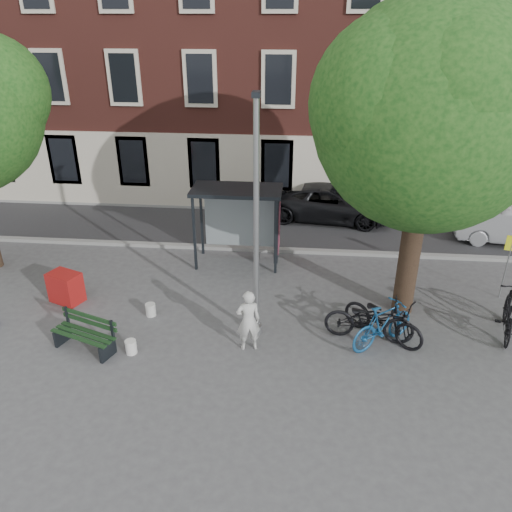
{
  "coord_description": "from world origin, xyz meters",
  "views": [
    {
      "loc": [
        1.02,
        -10.87,
        7.61
      ],
      "look_at": [
        -0.17,
        1.72,
        1.4
      ],
      "focal_mm": 35.0,
      "sensor_mm": 36.0,
      "label": 1
    }
  ],
  "objects_px": {
    "car_dark": "(331,203)",
    "notice_sign": "(510,253)",
    "lamppost": "(256,236)",
    "painter": "(248,321)",
    "bench": "(85,335)",
    "bike_a": "(369,320)",
    "bus_shelter": "(249,209)",
    "bike_d": "(509,313)",
    "car_silver": "(512,225)",
    "bike_c": "(383,318)",
    "bike_b": "(383,325)",
    "red_stand": "(66,287)"
  },
  "relations": [
    {
      "from": "lamppost",
      "to": "painter",
      "type": "height_order",
      "value": "lamppost"
    },
    {
      "from": "bus_shelter",
      "to": "bike_a",
      "type": "distance_m",
      "value": 5.56
    },
    {
      "from": "lamppost",
      "to": "car_silver",
      "type": "relative_size",
      "value": 1.52
    },
    {
      "from": "bike_a",
      "to": "red_stand",
      "type": "distance_m",
      "value": 8.6
    },
    {
      "from": "bike_d",
      "to": "car_silver",
      "type": "height_order",
      "value": "car_silver"
    },
    {
      "from": "bike_d",
      "to": "notice_sign",
      "type": "distance_m",
      "value": 2.13
    },
    {
      "from": "bench",
      "to": "car_dark",
      "type": "xyz_separation_m",
      "value": [
        6.4,
        9.4,
        0.29
      ]
    },
    {
      "from": "painter",
      "to": "bike_d",
      "type": "relative_size",
      "value": 0.79
    },
    {
      "from": "car_silver",
      "to": "red_stand",
      "type": "xyz_separation_m",
      "value": [
        -14.34,
        -5.51,
        -0.21
      ]
    },
    {
      "from": "lamppost",
      "to": "bus_shelter",
      "type": "bearing_deg",
      "value": 98.43
    },
    {
      "from": "bench",
      "to": "bike_a",
      "type": "relative_size",
      "value": 0.79
    },
    {
      "from": "lamppost",
      "to": "bike_a",
      "type": "xyz_separation_m",
      "value": [
        2.88,
        -0.02,
        -2.19
      ]
    },
    {
      "from": "bench",
      "to": "car_silver",
      "type": "xyz_separation_m",
      "value": [
        12.86,
        7.68,
        0.26
      ]
    },
    {
      "from": "car_dark",
      "to": "notice_sign",
      "type": "bearing_deg",
      "value": -133.96
    },
    {
      "from": "red_stand",
      "to": "bike_c",
      "type": "bearing_deg",
      "value": -6.44
    },
    {
      "from": "bench",
      "to": "bike_d",
      "type": "distance_m",
      "value": 10.8
    },
    {
      "from": "lamppost",
      "to": "car_dark",
      "type": "distance_m",
      "value": 8.85
    },
    {
      "from": "painter",
      "to": "bike_b",
      "type": "distance_m",
      "value": 3.37
    },
    {
      "from": "bench",
      "to": "bike_a",
      "type": "xyz_separation_m",
      "value": [
        7.05,
        1.07,
        0.19
      ]
    },
    {
      "from": "bus_shelter",
      "to": "bike_d",
      "type": "relative_size",
      "value": 1.38
    },
    {
      "from": "car_dark",
      "to": "car_silver",
      "type": "bearing_deg",
      "value": -98.08
    },
    {
      "from": "lamppost",
      "to": "notice_sign",
      "type": "xyz_separation_m",
      "value": [
        7.0,
        2.48,
        -1.33
      ]
    },
    {
      "from": "painter",
      "to": "bench",
      "type": "xyz_separation_m",
      "value": [
        -4.03,
        -0.4,
        -0.42
      ]
    },
    {
      "from": "bike_a",
      "to": "red_stand",
      "type": "relative_size",
      "value": 2.5
    },
    {
      "from": "bike_b",
      "to": "red_stand",
      "type": "distance_m",
      "value": 8.94
    },
    {
      "from": "bus_shelter",
      "to": "painter",
      "type": "xyz_separation_m",
      "value": [
        0.48,
        -4.79,
        -1.1
      ]
    },
    {
      "from": "lamppost",
      "to": "red_stand",
      "type": "height_order",
      "value": "lamppost"
    },
    {
      "from": "painter",
      "to": "notice_sign",
      "type": "relative_size",
      "value": 0.83
    },
    {
      "from": "bench",
      "to": "notice_sign",
      "type": "height_order",
      "value": "notice_sign"
    },
    {
      "from": "bike_a",
      "to": "bike_d",
      "type": "relative_size",
      "value": 1.09
    },
    {
      "from": "bike_c",
      "to": "red_stand",
      "type": "height_order",
      "value": "bike_c"
    },
    {
      "from": "painter",
      "to": "car_silver",
      "type": "distance_m",
      "value": 11.45
    },
    {
      "from": "painter",
      "to": "red_stand",
      "type": "xyz_separation_m",
      "value": [
        -5.51,
        1.77,
        -0.37
      ]
    },
    {
      "from": "lamppost",
      "to": "car_dark",
      "type": "xyz_separation_m",
      "value": [
        2.24,
        8.31,
        -2.09
      ]
    },
    {
      "from": "bus_shelter",
      "to": "red_stand",
      "type": "relative_size",
      "value": 3.17
    },
    {
      "from": "red_stand",
      "to": "lamppost",
      "type": "bearing_deg",
      "value": -10.86
    },
    {
      "from": "bike_a",
      "to": "car_dark",
      "type": "distance_m",
      "value": 8.35
    },
    {
      "from": "lamppost",
      "to": "car_dark",
      "type": "bearing_deg",
      "value": 74.94
    },
    {
      "from": "car_dark",
      "to": "car_silver",
      "type": "height_order",
      "value": "car_dark"
    },
    {
      "from": "painter",
      "to": "bike_c",
      "type": "bearing_deg",
      "value": 177.75
    },
    {
      "from": "bus_shelter",
      "to": "red_stand",
      "type": "distance_m",
      "value": 6.05
    },
    {
      "from": "painter",
      "to": "car_silver",
      "type": "height_order",
      "value": "painter"
    },
    {
      "from": "car_dark",
      "to": "bike_d",
      "type": "bearing_deg",
      "value": -144.34
    },
    {
      "from": "lamppost",
      "to": "bench",
      "type": "distance_m",
      "value": 4.92
    },
    {
      "from": "bike_b",
      "to": "notice_sign",
      "type": "xyz_separation_m",
      "value": [
        3.8,
        2.7,
        0.85
      ]
    },
    {
      "from": "bike_b",
      "to": "bike_d",
      "type": "height_order",
      "value": "bike_d"
    },
    {
      "from": "bike_a",
      "to": "car_silver",
      "type": "bearing_deg",
      "value": -33.19
    },
    {
      "from": "bus_shelter",
      "to": "painter",
      "type": "distance_m",
      "value": 4.94
    },
    {
      "from": "bench",
      "to": "notice_sign",
      "type": "xyz_separation_m",
      "value": [
        11.17,
        3.57,
        1.05
      ]
    },
    {
      "from": "lamppost",
      "to": "bike_c",
      "type": "relative_size",
      "value": 2.73
    }
  ]
}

